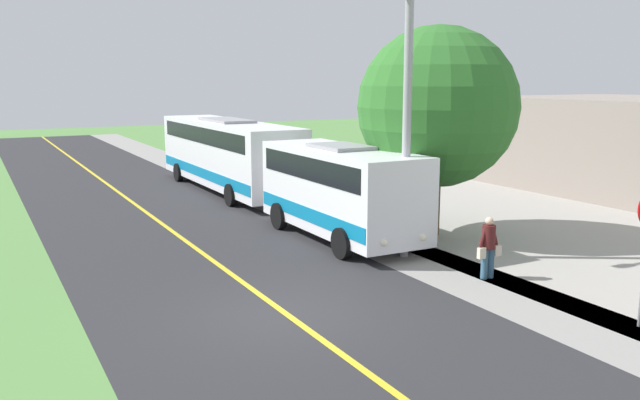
# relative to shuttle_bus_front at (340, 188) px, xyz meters

# --- Properties ---
(ground_plane) EXTENTS (120.00, 120.00, 0.00)m
(ground_plane) POSITION_rel_shuttle_bus_front_xyz_m (4.47, 5.36, -1.64)
(ground_plane) COLOR #548442
(road_surface) EXTENTS (8.00, 100.00, 0.01)m
(road_surface) POSITION_rel_shuttle_bus_front_xyz_m (4.47, 5.36, -1.64)
(road_surface) COLOR #28282B
(road_surface) RESTS_ON ground
(sidewalk) EXTENTS (2.40, 100.00, 0.01)m
(sidewalk) POSITION_rel_shuttle_bus_front_xyz_m (-0.73, 5.36, -1.64)
(sidewalk) COLOR gray
(sidewalk) RESTS_ON ground
(road_centre_line) EXTENTS (0.16, 100.00, 0.00)m
(road_centre_line) POSITION_rel_shuttle_bus_front_xyz_m (4.47, 5.36, -1.63)
(road_centre_line) COLOR gold
(road_centre_line) RESTS_ON ground
(shuttle_bus_front) EXTENTS (2.58, 7.00, 3.00)m
(shuttle_bus_front) POSITION_rel_shuttle_bus_front_xyz_m (0.00, 0.00, 0.00)
(shuttle_bus_front) COLOR white
(shuttle_bus_front) RESTS_ON ground
(transit_bus_rear) EXTENTS (2.75, 11.93, 3.25)m
(transit_bus_rear) POSITION_rel_shuttle_bus_front_xyz_m (-0.08, -10.40, 0.14)
(transit_bus_rear) COLOR white
(transit_bus_rear) RESTS_ON ground
(pedestrian_with_bags) EXTENTS (0.72, 0.34, 1.60)m
(pedestrian_with_bags) POSITION_rel_shuttle_bus_front_xyz_m (-1.17, 5.48, -0.79)
(pedestrian_with_bags) COLOR #335972
(pedestrian_with_bags) RESTS_ON ground
(street_light_pole) EXTENTS (1.97, 0.24, 7.40)m
(street_light_pole) POSITION_rel_shuttle_bus_front_xyz_m (-0.40, 2.73, 2.46)
(street_light_pole) COLOR #9E9EA3
(street_light_pole) RESTS_ON ground
(tree_curbside) EXTENTS (5.08, 5.08, 6.69)m
(tree_curbside) POSITION_rel_shuttle_bus_front_xyz_m (-2.93, 1.02, 2.50)
(tree_curbside) COLOR brown
(tree_curbside) RESTS_ON ground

